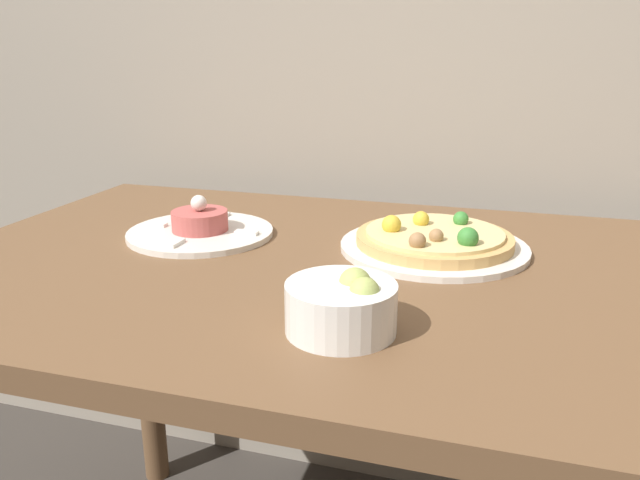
{
  "coord_description": "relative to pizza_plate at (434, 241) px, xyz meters",
  "views": [
    {
      "loc": [
        0.18,
        -0.46,
        1.09
      ],
      "look_at": [
        -0.07,
        0.39,
        0.81
      ],
      "focal_mm": 35.0,
      "sensor_mm": 36.0,
      "label": 1
    }
  ],
  "objects": [
    {
      "name": "small_bowl",
      "position": [
        -0.07,
        -0.33,
        0.02
      ],
      "size": [
        0.13,
        0.13,
        0.07
      ],
      "color": "white",
      "rests_on": "dining_table"
    },
    {
      "name": "pizza_plate",
      "position": [
        0.0,
        0.0,
        0.0
      ],
      "size": [
        0.3,
        0.3,
        0.06
      ],
      "color": "silver",
      "rests_on": "dining_table"
    },
    {
      "name": "tartare_plate",
      "position": [
        -0.4,
        -0.03,
        -0.0
      ],
      "size": [
        0.25,
        0.25,
        0.07
      ],
      "color": "silver",
      "rests_on": "dining_table"
    },
    {
      "name": "dining_table",
      "position": [
        -0.08,
        -0.11,
        -0.12
      ],
      "size": [
        1.38,
        0.8,
        0.77
      ],
      "color": "brown",
      "rests_on": "ground_plane"
    }
  ]
}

